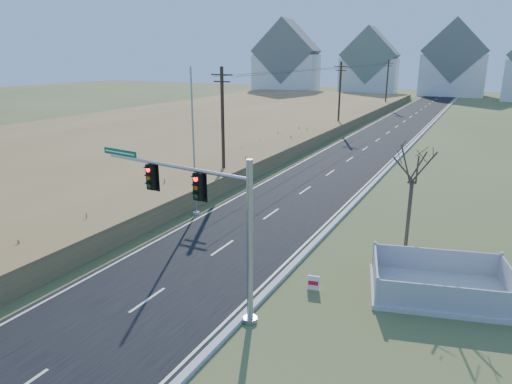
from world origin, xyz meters
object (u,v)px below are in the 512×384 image
object	(u,v)px
bare_tree	(414,163)
traffic_signal_mast	(210,215)
fence_enclosure	(440,288)
flagpole	(194,159)
open_sign	(313,283)

from	to	relation	value
bare_tree	traffic_signal_mast	bearing A→B (deg)	-125.10
fence_enclosure	traffic_signal_mast	bearing A→B (deg)	-161.08
fence_enclosure	bare_tree	bearing A→B (deg)	107.21
fence_enclosure	flagpole	xyz separation A→B (m)	(-15.03, 3.73, 3.38)
flagpole	open_sign	bearing A→B (deg)	-30.23
fence_enclosure	open_sign	bearing A→B (deg)	-171.07
traffic_signal_mast	open_sign	distance (m)	5.75
traffic_signal_mast	flagpole	bearing A→B (deg)	134.65
bare_tree	flagpole	bearing A→B (deg)	177.86
flagpole	bare_tree	xyz separation A→B (m)	(13.02, -0.49, 1.23)
traffic_signal_mast	bare_tree	world-z (taller)	traffic_signal_mast
traffic_signal_mast	bare_tree	size ratio (longest dim) A/B	1.31
traffic_signal_mast	fence_enclosure	world-z (taller)	traffic_signal_mast
flagpole	bare_tree	world-z (taller)	flagpole
open_sign	bare_tree	bearing A→B (deg)	49.96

